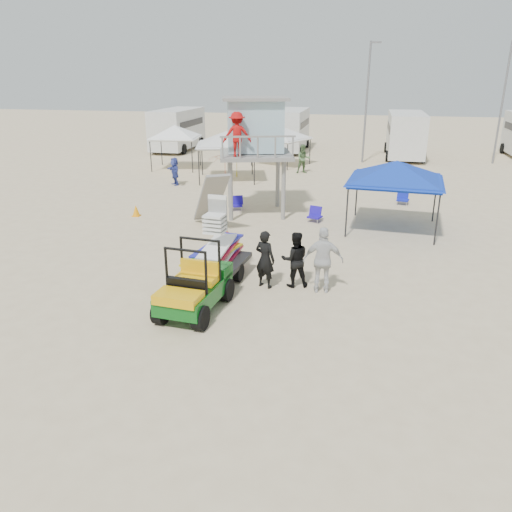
% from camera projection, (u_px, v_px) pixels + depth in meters
% --- Properties ---
extents(ground, '(140.00, 140.00, 0.00)m').
position_uv_depth(ground, '(207.00, 351.00, 11.46)').
color(ground, beige).
rests_on(ground, ground).
extents(utility_cart, '(1.46, 2.59, 1.89)m').
position_uv_depth(utility_cart, '(193.00, 281.00, 13.07)').
color(utility_cart, '#0D5316').
rests_on(utility_cart, ground).
extents(surf_trailer, '(1.64, 2.75, 2.29)m').
position_uv_depth(surf_trailer, '(218.00, 250.00, 15.19)').
color(surf_trailer, black).
rests_on(surf_trailer, ground).
extents(man_left, '(0.75, 0.62, 1.75)m').
position_uv_depth(man_left, '(265.00, 259.00, 14.63)').
color(man_left, black).
rests_on(man_left, ground).
extents(man_mid, '(0.97, 0.85, 1.69)m').
position_uv_depth(man_mid, '(295.00, 259.00, 14.70)').
color(man_mid, black).
rests_on(man_mid, ground).
extents(man_right, '(1.19, 0.61, 1.96)m').
position_uv_depth(man_right, '(323.00, 260.00, 14.25)').
color(man_right, silver).
rests_on(man_right, ground).
extents(lifeguard_tower, '(3.82, 3.82, 4.93)m').
position_uv_depth(lifeguard_tower, '(254.00, 130.00, 21.63)').
color(lifeguard_tower, gray).
rests_on(lifeguard_tower, ground).
extents(canopy_blue, '(3.73, 3.73, 3.19)m').
position_uv_depth(canopy_blue, '(397.00, 164.00, 19.56)').
color(canopy_blue, black).
rests_on(canopy_blue, ground).
extents(canopy_white_a, '(4.01, 4.01, 3.25)m').
position_uv_depth(canopy_white_a, '(226.00, 134.00, 28.92)').
color(canopy_white_a, black).
rests_on(canopy_white_a, ground).
extents(canopy_white_b, '(3.20, 3.20, 3.23)m').
position_uv_depth(canopy_white_b, '(175.00, 127.00, 32.39)').
color(canopy_white_b, black).
rests_on(canopy_white_b, ground).
extents(canopy_white_c, '(4.03, 4.03, 2.99)m').
position_uv_depth(canopy_white_c, '(281.00, 129.00, 33.78)').
color(canopy_white_c, black).
rests_on(canopy_white_c, ground).
extents(umbrella_a, '(2.34, 2.37, 1.73)m').
position_uv_depth(umbrella_a, '(225.00, 169.00, 28.39)').
color(umbrella_a, red).
rests_on(umbrella_a, ground).
extents(umbrella_b, '(2.54, 2.57, 1.91)m').
position_uv_depth(umbrella_b, '(237.00, 161.00, 30.30)').
color(umbrella_b, yellow).
rests_on(umbrella_b, ground).
extents(cone_near, '(0.34, 0.34, 0.50)m').
position_uv_depth(cone_near, '(136.00, 211.00, 22.19)').
color(cone_near, orange).
rests_on(cone_near, ground).
extents(cone_far, '(0.34, 0.34, 0.50)m').
position_uv_depth(cone_far, '(224.00, 228.00, 19.71)').
color(cone_far, '#FF4208').
rests_on(cone_far, ground).
extents(beach_chair_a, '(0.69, 0.76, 0.64)m').
position_uv_depth(beach_chair_a, '(237.00, 203.00, 23.24)').
color(beach_chair_a, '#1A0E9B').
rests_on(beach_chair_a, ground).
extents(beach_chair_b, '(0.67, 0.73, 0.64)m').
position_uv_depth(beach_chair_b, '(315.00, 214.00, 21.41)').
color(beach_chair_b, '#1F0FAC').
rests_on(beach_chair_b, ground).
extents(beach_chair_c, '(0.64, 0.69, 0.64)m').
position_uv_depth(beach_chair_c, '(403.00, 198.00, 24.23)').
color(beach_chair_c, '#101DB1').
rests_on(beach_chair_c, ground).
extents(rv_far_left, '(2.64, 6.80, 3.25)m').
position_uv_depth(rv_far_left, '(178.00, 128.00, 40.74)').
color(rv_far_left, silver).
rests_on(rv_far_left, ground).
extents(rv_mid_left, '(2.65, 6.50, 3.25)m').
position_uv_depth(rv_mid_left, '(289.00, 128.00, 40.31)').
color(rv_mid_left, silver).
rests_on(rv_mid_left, ground).
extents(rv_mid_right, '(2.64, 7.00, 3.25)m').
position_uv_depth(rv_mid_right, '(406.00, 133.00, 37.12)').
color(rv_mid_right, silver).
rests_on(rv_mid_right, ground).
extents(light_pole_left, '(0.14, 0.14, 8.00)m').
position_uv_depth(light_pole_left, '(366.00, 104.00, 34.22)').
color(light_pole_left, slate).
rests_on(light_pole_left, ground).
extents(light_pole_right, '(0.14, 0.14, 8.00)m').
position_uv_depth(light_pole_right, '(502.00, 104.00, 33.78)').
color(light_pole_right, slate).
rests_on(light_pole_right, ground).
extents(distant_beachgoers, '(7.82, 6.27, 1.80)m').
position_uv_depth(distant_beachgoers, '(244.00, 165.00, 29.88)').
color(distant_beachgoers, '#333F99').
rests_on(distant_beachgoers, ground).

